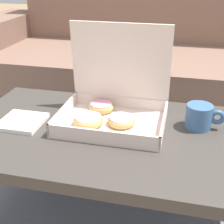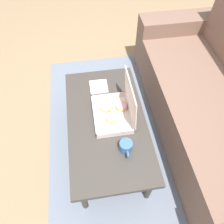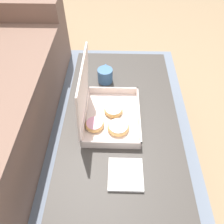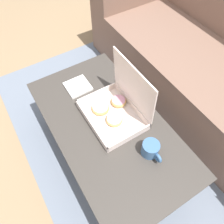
{
  "view_description": "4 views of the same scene",
  "coord_description": "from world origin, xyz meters",
  "px_view_note": "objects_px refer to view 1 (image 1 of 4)",
  "views": [
    {
      "loc": [
        0.19,
        -1.04,
        0.93
      ],
      "look_at": [
        -0.04,
        -0.09,
        0.45
      ],
      "focal_mm": 50.0,
      "sensor_mm": 36.0,
      "label": 1
    },
    {
      "loc": [
        0.93,
        -0.24,
        1.78
      ],
      "look_at": [
        -0.04,
        -0.09,
        0.45
      ],
      "focal_mm": 35.0,
      "sensor_mm": 36.0,
      "label": 2
    },
    {
      "loc": [
        -0.76,
        -0.11,
        1.29
      ],
      "look_at": [
        -0.04,
        -0.09,
        0.45
      ],
      "focal_mm": 35.0,
      "sensor_mm": 36.0,
      "label": 3
    },
    {
      "loc": [
        0.58,
        -0.47,
        1.47
      ],
      "look_at": [
        -0.04,
        -0.09,
        0.45
      ],
      "focal_mm": 35.0,
      "sensor_mm": 36.0,
      "label": 4
    }
  ],
  "objects_px": {
    "coffee_mug": "(200,117)",
    "couch": "(151,69)",
    "coffee_table": "(119,142)",
    "pastry_box": "(111,104)"
  },
  "relations": [
    {
      "from": "pastry_box",
      "to": "coffee_mug",
      "type": "bearing_deg",
      "value": 2.27
    },
    {
      "from": "coffee_table",
      "to": "pastry_box",
      "type": "bearing_deg",
      "value": 120.53
    },
    {
      "from": "couch",
      "to": "pastry_box",
      "type": "height_order",
      "value": "couch"
    },
    {
      "from": "coffee_mug",
      "to": "couch",
      "type": "bearing_deg",
      "value": 107.05
    },
    {
      "from": "pastry_box",
      "to": "coffee_mug",
      "type": "relative_size",
      "value": 2.79
    },
    {
      "from": "coffee_table",
      "to": "pastry_box",
      "type": "xyz_separation_m",
      "value": [
        -0.05,
        0.08,
        0.1
      ]
    },
    {
      "from": "couch",
      "to": "coffee_mug",
      "type": "distance_m",
      "value": 0.91
    },
    {
      "from": "coffee_table",
      "to": "couch",
      "type": "bearing_deg",
      "value": 90.0
    },
    {
      "from": "couch",
      "to": "coffee_table",
      "type": "height_order",
      "value": "couch"
    },
    {
      "from": "pastry_box",
      "to": "coffee_mug",
      "type": "distance_m",
      "value": 0.32
    }
  ]
}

